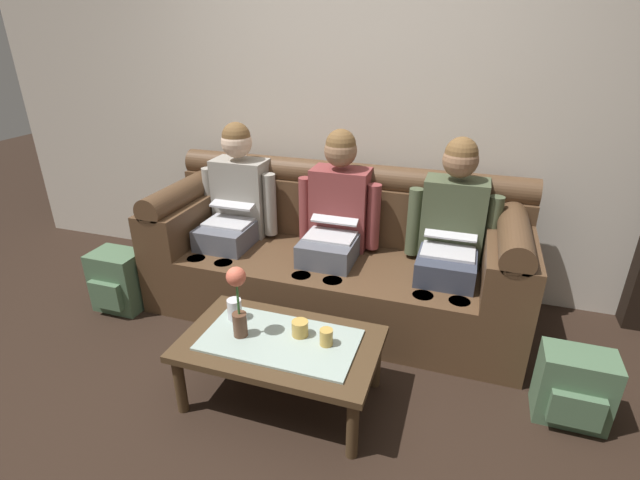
% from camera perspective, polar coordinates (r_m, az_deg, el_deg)
% --- Properties ---
extents(ground_plane, '(14.00, 14.00, 0.00)m').
position_cam_1_polar(ground_plane, '(2.51, -6.52, -21.39)').
color(ground_plane, black).
extents(back_wall_patterned, '(6.00, 0.12, 2.90)m').
position_cam_1_polar(back_wall_patterned, '(3.38, 4.82, 18.50)').
color(back_wall_patterned, beige).
rests_on(back_wall_patterned, ground_plane).
extents(couch, '(2.43, 0.88, 0.96)m').
position_cam_1_polar(couch, '(3.19, 1.84, -2.19)').
color(couch, '#513823').
rests_on(couch, ground_plane).
extents(person_left, '(0.56, 0.67, 1.22)m').
position_cam_1_polar(person_left, '(3.33, -10.33, 4.08)').
color(person_left, '#595B66').
rests_on(person_left, ground_plane).
extents(person_middle, '(0.56, 0.67, 1.22)m').
position_cam_1_polar(person_middle, '(3.06, 1.89, 2.64)').
color(person_middle, '#595B66').
rests_on(person_middle, ground_plane).
extents(person_right, '(0.56, 0.67, 1.22)m').
position_cam_1_polar(person_right, '(2.96, 15.64, 0.87)').
color(person_right, '#383D4C').
rests_on(person_right, ground_plane).
extents(coffee_table, '(0.99, 0.59, 0.37)m').
position_cam_1_polar(coffee_table, '(2.44, -4.86, -12.87)').
color(coffee_table, '#47331E').
rests_on(coffee_table, ground_plane).
extents(flower_vase, '(0.10, 0.10, 0.39)m').
position_cam_1_polar(flower_vase, '(2.34, -9.97, -6.93)').
color(flower_vase, brown).
rests_on(flower_vase, coffee_table).
extents(cup_near_left, '(0.08, 0.08, 0.08)m').
position_cam_1_polar(cup_near_left, '(2.40, -2.45, -10.68)').
color(cup_near_left, gold).
rests_on(cup_near_left, coffee_table).
extents(cup_near_right, '(0.07, 0.07, 0.09)m').
position_cam_1_polar(cup_near_right, '(2.34, 0.77, -11.73)').
color(cup_near_right, gold).
rests_on(cup_near_right, coffee_table).
extents(cup_far_center, '(0.08, 0.08, 0.12)m').
position_cam_1_polar(cup_far_center, '(2.56, -10.35, -8.28)').
color(cup_far_center, silver).
rests_on(cup_far_center, coffee_table).
extents(backpack_right, '(0.34, 0.26, 0.38)m').
position_cam_1_polar(backpack_right, '(2.71, 28.48, -15.55)').
color(backpack_right, '#4C6B4C').
rests_on(backpack_right, ground_plane).
extents(backpack_left, '(0.33, 0.29, 0.42)m').
position_cam_1_polar(backpack_left, '(3.52, -23.29, -4.60)').
color(backpack_left, '#4C6B4C').
rests_on(backpack_left, ground_plane).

